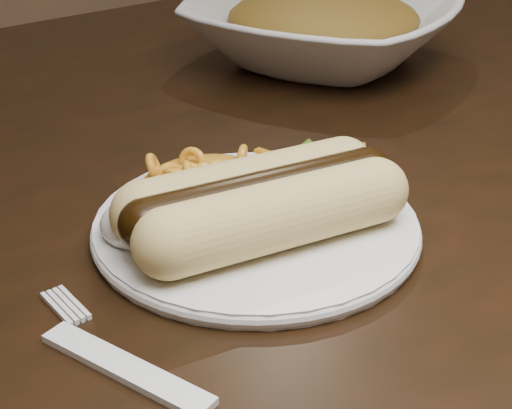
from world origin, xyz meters
TOP-DOWN VIEW (x-y plane):
  - table at (0.00, 0.00)m, footprint 1.60×0.90m
  - plate at (-0.03, -0.10)m, footprint 0.25×0.25m
  - hotdog at (-0.04, -0.12)m, footprint 0.15×0.10m
  - mac_and_cheese at (-0.03, -0.05)m, footprint 0.09×0.09m
  - sour_cream at (-0.10, -0.08)m, footprint 0.04×0.04m
  - taco_salad at (0.02, -0.11)m, footprint 0.09×0.08m
  - fork at (-0.16, -0.17)m, footprint 0.05×0.12m
  - serving_bowl at (0.24, 0.13)m, footprint 0.33×0.33m
  - bowl_filling at (0.24, 0.13)m, footprint 0.24×0.24m

SIDE VIEW (x-z plane):
  - table at x=0.00m, z-range 0.28..1.03m
  - fork at x=-0.16m, z-range 0.75..0.75m
  - plate at x=-0.03m, z-range 0.75..0.76m
  - sour_cream at x=-0.10m, z-range 0.76..0.79m
  - taco_salad at x=0.02m, z-range 0.76..0.80m
  - mac_and_cheese at x=-0.03m, z-range 0.76..0.79m
  - serving_bowl at x=0.24m, z-range 0.75..0.81m
  - hotdog at x=-0.04m, z-range 0.76..0.80m
  - bowl_filling at x=0.24m, z-range 0.78..0.82m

